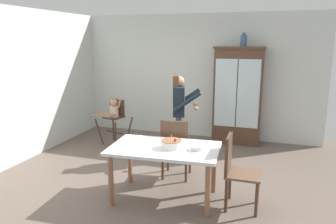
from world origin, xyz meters
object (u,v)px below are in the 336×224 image
ceramic_vase (244,40)px  dining_table (164,154)px  china_cabinet (238,96)px  serving_bowl (197,148)px  dining_chair_far_side (175,145)px  dining_chair_right_end (236,166)px  birthday_cake (172,144)px  high_chair_with_toddler (114,113)px  adult_person (179,107)px

ceramic_vase → dining_table: ceramic_vase is taller
china_cabinet → serving_bowl: size_ratio=11.19×
dining_table → dining_chair_far_side: bearing=93.7°
dining_chair_right_end → china_cabinet: bearing=5.9°
dining_table → birthday_cake: (0.10, -0.00, 0.15)m
dining_chair_far_side → dining_chair_right_end: size_ratio=1.00×
high_chair_with_toddler → dining_chair_far_side: dining_chair_far_side is taller
china_cabinet → adult_person: bearing=-124.4°
dining_chair_right_end → high_chair_with_toddler: bearing=55.2°
adult_person → dining_chair_right_end: (1.18, -1.46, -0.41)m
dining_table → serving_bowl: 0.45m
dining_table → serving_bowl: bearing=3.1°
high_chair_with_toddler → adult_person: (1.53, -0.42, 0.31)m
dining_chair_far_side → adult_person: bearing=-82.4°
adult_person → dining_chair_right_end: adult_person is taller
dining_chair_far_side → china_cabinet: bearing=-112.6°
adult_person → serving_bowl: (0.67, -1.51, -0.20)m
adult_person → dining_table: size_ratio=1.02×
dining_table → birthday_cake: 0.18m
birthday_cake → serving_bowl: (0.33, 0.02, -0.03)m
china_cabinet → dining_chair_right_end: china_cabinet is taller
china_cabinet → dining_table: bearing=-103.0°
china_cabinet → dining_chair_right_end: 2.81m
china_cabinet → adult_person: 1.57m
ceramic_vase → adult_person: (-0.95, -1.30, -1.16)m
ceramic_vase → dining_chair_far_side: ceramic_vase is taller
dining_table → ceramic_vase: bearing=75.8°
china_cabinet → dining_table: 2.93m
birthday_cake → dining_chair_far_side: 0.71m
dining_table → dining_chair_right_end: bearing=4.3°
high_chair_with_toddler → dining_table: bearing=-34.3°
china_cabinet → dining_table: (-0.65, -2.83, -0.37)m
adult_person → dining_chair_far_side: size_ratio=1.59×
china_cabinet → dining_chair_right_end: (0.29, -2.76, -0.46)m
adult_person → birthday_cake: (0.34, -1.53, -0.17)m
ceramic_vase → adult_person: bearing=-126.2°
serving_bowl → dining_chair_far_side: dining_chair_far_side is taller
china_cabinet → birthday_cake: (-0.55, -2.83, -0.22)m
serving_bowl → china_cabinet: bearing=85.6°
adult_person → serving_bowl: bearing=-171.2°
china_cabinet → serving_bowl: (-0.22, -2.81, -0.25)m
serving_bowl → dining_chair_right_end: 0.55m
birthday_cake → dining_chair_far_side: size_ratio=0.29×
serving_bowl → ceramic_vase: bearing=84.3°
china_cabinet → dining_chair_far_side: (-0.70, -2.17, -0.46)m
high_chair_with_toddler → adult_person: adult_person is taller
ceramic_vase → dining_table: (-0.72, -2.83, -1.49)m
ceramic_vase → dining_chair_far_side: bearing=-109.2°
dining_chair_right_end → dining_table: bearing=94.2°
dining_table → high_chair_with_toddler: bearing=132.2°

